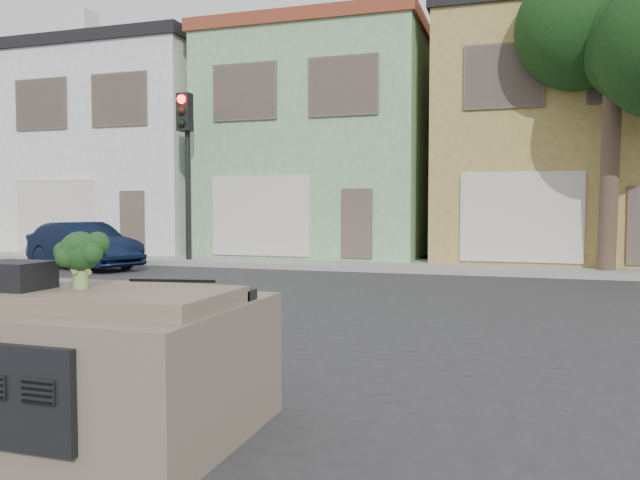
% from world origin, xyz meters
% --- Properties ---
extents(ground_plane, '(120.00, 120.00, 0.00)m').
position_xyz_m(ground_plane, '(0.00, 0.00, 0.00)').
color(ground_plane, '#303033').
rests_on(ground_plane, ground).
extents(sidewalk, '(40.00, 3.00, 0.15)m').
position_xyz_m(sidewalk, '(0.00, 10.50, 0.07)').
color(sidewalk, gray).
rests_on(sidewalk, ground).
extents(townhouse_white, '(7.20, 8.20, 7.55)m').
position_xyz_m(townhouse_white, '(-11.00, 14.50, 3.77)').
color(townhouse_white, white).
rests_on(townhouse_white, ground).
extents(townhouse_mint, '(7.20, 8.20, 7.55)m').
position_xyz_m(townhouse_mint, '(-3.50, 14.50, 3.77)').
color(townhouse_mint, '#84B982').
rests_on(townhouse_mint, ground).
extents(townhouse_tan, '(7.20, 8.20, 7.55)m').
position_xyz_m(townhouse_tan, '(4.00, 14.50, 3.77)').
color(townhouse_tan, tan).
rests_on(townhouse_tan, ground).
extents(navy_sedan, '(4.16, 2.69, 1.29)m').
position_xyz_m(navy_sedan, '(-8.64, 7.57, 0.00)').
color(navy_sedan, black).
rests_on(navy_sedan, ground).
extents(traffic_signal, '(0.40, 0.40, 5.10)m').
position_xyz_m(traffic_signal, '(-6.50, 9.50, 2.55)').
color(traffic_signal, black).
rests_on(traffic_signal, ground).
extents(tree_near, '(4.40, 4.00, 8.50)m').
position_xyz_m(tree_near, '(5.00, 9.80, 4.25)').
color(tree_near, '#153512').
rests_on(tree_near, ground).
extents(car_dashboard, '(2.00, 1.80, 1.12)m').
position_xyz_m(car_dashboard, '(0.00, -3.00, 0.56)').
color(car_dashboard, '#6F6452').
rests_on(car_dashboard, ground).
extents(instrument_hump, '(0.48, 0.38, 0.20)m').
position_xyz_m(instrument_hump, '(-0.58, -3.35, 1.22)').
color(instrument_hump, black).
rests_on(instrument_hump, car_dashboard).
extents(wiper_arm, '(0.69, 0.15, 0.02)m').
position_xyz_m(wiper_arm, '(0.28, -2.62, 1.13)').
color(wiper_arm, black).
rests_on(wiper_arm, car_dashboard).
extents(broccoli, '(0.49, 0.49, 0.43)m').
position_xyz_m(broccoli, '(-0.13, -3.19, 1.33)').
color(broccoli, black).
rests_on(broccoli, car_dashboard).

